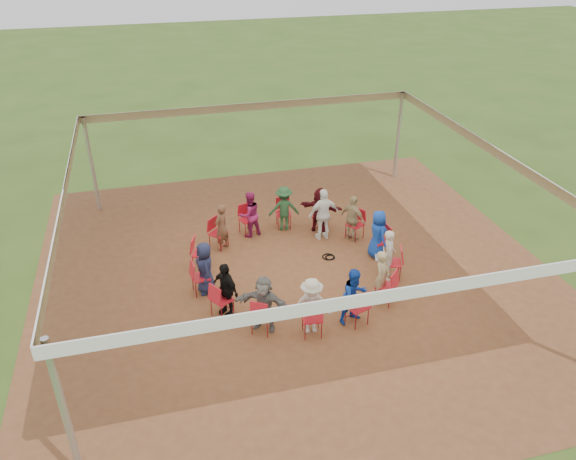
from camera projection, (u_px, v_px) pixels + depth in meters
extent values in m
plane|color=#324D18|center=(296.00, 273.00, 14.52)|extent=(80.00, 80.00, 0.00)
plane|color=brown|center=(296.00, 273.00, 14.52)|extent=(13.00, 13.00, 0.00)
cylinder|color=#B2B2B7|center=(65.00, 415.00, 8.46)|extent=(0.12, 0.12, 3.00)
cylinder|color=#B2B2B7|center=(92.00, 165.00, 16.89)|extent=(0.12, 0.12, 3.00)
cylinder|color=#B2B2B7|center=(398.00, 136.00, 19.11)|extent=(0.12, 0.12, 3.00)
plane|color=silver|center=(296.00, 165.00, 13.05)|extent=(10.30, 10.30, 0.00)
cube|color=white|center=(384.00, 297.00, 8.77)|extent=(10.30, 0.03, 0.24)
cube|color=white|center=(252.00, 107.00, 17.45)|extent=(10.30, 0.03, 0.24)
cube|color=white|center=(64.00, 195.00, 11.96)|extent=(0.03, 10.30, 0.24)
cube|color=white|center=(491.00, 150.00, 14.25)|extent=(0.03, 10.30, 0.24)
imported|color=beige|center=(389.00, 255.00, 14.00)|extent=(0.47, 0.58, 1.36)
imported|color=#123CAB|center=(378.00, 234.00, 14.90)|extent=(0.44, 0.70, 1.36)
imported|color=tan|center=(353.00, 219.00, 15.66)|extent=(0.76, 0.89, 1.36)
imported|color=#430A11|center=(320.00, 210.00, 16.12)|extent=(1.31, 1.08, 1.36)
imported|color=#214828|center=(284.00, 208.00, 16.20)|extent=(0.92, 0.54, 1.36)
imported|color=#8E1B54|center=(250.00, 214.00, 15.89)|extent=(0.75, 0.57, 1.36)
imported|color=brown|center=(221.00, 227.00, 15.23)|extent=(0.58, 0.58, 1.36)
imported|color=#1B203F|center=(205.00, 268.00, 13.47)|extent=(0.44, 0.70, 1.36)
imported|color=black|center=(225.00, 289.00, 12.71)|extent=(0.76, 0.89, 1.36)
imported|color=slate|center=(264.00, 303.00, 12.25)|extent=(1.31, 1.08, 1.36)
imported|color=beige|center=(311.00, 306.00, 12.17)|extent=(0.92, 0.54, 1.36)
imported|color=#123CAB|center=(354.00, 296.00, 12.49)|extent=(0.75, 0.57, 1.36)
imported|color=tan|center=(382.00, 277.00, 13.14)|extent=(0.58, 0.58, 1.36)
imported|color=white|center=(324.00, 214.00, 15.70)|extent=(0.93, 0.53, 1.53)
torus|color=black|center=(328.00, 257.00, 15.16)|extent=(0.35, 0.35, 0.03)
torus|color=black|center=(330.00, 257.00, 15.13)|extent=(0.28, 0.28, 0.03)
cube|color=#B7B7BC|center=(380.00, 258.00, 14.07)|extent=(0.33, 0.39, 0.02)
cube|color=#B7B7BC|center=(385.00, 254.00, 14.00)|extent=(0.18, 0.34, 0.21)
cube|color=#CCE0FF|center=(384.00, 254.00, 14.01)|extent=(0.15, 0.29, 0.18)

